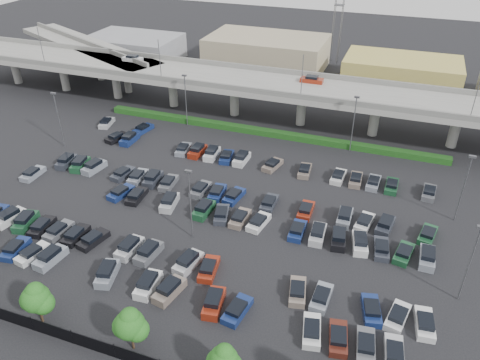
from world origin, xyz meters
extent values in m
plane|color=black|center=(0.00, 0.00, 0.00)|extent=(280.00, 280.00, 0.00)
cube|color=gray|center=(0.00, 32.00, 7.25)|extent=(150.00, 13.00, 1.10)
cube|color=#5F5F5A|center=(0.00, 25.75, 8.30)|extent=(150.00, 0.50, 1.00)
cube|color=#5F5F5A|center=(0.00, 38.25, 8.30)|extent=(150.00, 0.50, 1.00)
cylinder|color=gray|center=(-65.00, 32.00, 3.35)|extent=(1.80, 1.80, 6.70)
cube|color=#5F5F5A|center=(-65.00, 32.00, 6.50)|extent=(2.60, 9.75, 0.50)
cylinder|color=gray|center=(-51.00, 32.00, 3.35)|extent=(1.80, 1.80, 6.70)
cube|color=#5F5F5A|center=(-51.00, 32.00, 6.50)|extent=(2.60, 9.75, 0.50)
cylinder|color=gray|center=(-37.00, 32.00, 3.35)|extent=(1.80, 1.80, 6.70)
cube|color=#5F5F5A|center=(-37.00, 32.00, 6.50)|extent=(2.60, 9.75, 0.50)
cylinder|color=gray|center=(-23.00, 32.00, 3.35)|extent=(1.80, 1.80, 6.70)
cube|color=#5F5F5A|center=(-23.00, 32.00, 6.50)|extent=(2.60, 9.75, 0.50)
cylinder|color=gray|center=(-9.00, 32.00, 3.35)|extent=(1.80, 1.80, 6.70)
cube|color=#5F5F5A|center=(-9.00, 32.00, 6.50)|extent=(2.60, 9.75, 0.50)
cylinder|color=gray|center=(5.00, 32.00, 3.35)|extent=(1.80, 1.80, 6.70)
cube|color=#5F5F5A|center=(5.00, 32.00, 6.50)|extent=(2.60, 9.75, 0.50)
cylinder|color=gray|center=(19.00, 32.00, 3.35)|extent=(1.80, 1.80, 6.70)
cube|color=#5F5F5A|center=(19.00, 32.00, 6.50)|extent=(2.60, 9.75, 0.50)
cylinder|color=gray|center=(33.00, 32.00, 3.35)|extent=(1.80, 1.80, 6.70)
cube|color=#5F5F5A|center=(33.00, 32.00, 6.50)|extent=(2.60, 9.75, 0.50)
cube|color=silver|center=(-34.00, 35.00, 8.21)|extent=(4.40, 1.82, 0.82)
cube|color=black|center=(-34.00, 35.00, 8.84)|extent=(2.30, 1.60, 0.50)
cube|color=maroon|center=(6.00, 35.00, 8.21)|extent=(4.40, 1.82, 0.82)
cube|color=black|center=(6.00, 35.00, 8.84)|extent=(2.30, 1.60, 0.50)
cylinder|color=#54545A|center=(-50.00, 25.90, 11.80)|extent=(0.14, 0.14, 8.00)
cylinder|color=#54545A|center=(-22.00, 25.90, 11.80)|extent=(0.14, 0.14, 8.00)
cylinder|color=#54545A|center=(6.00, 25.90, 11.80)|extent=(0.14, 0.14, 8.00)
cylinder|color=#54545A|center=(34.00, 25.90, 11.80)|extent=(0.14, 0.14, 8.00)
cube|color=gray|center=(-52.00, 43.00, 7.25)|extent=(50.93, 30.13, 1.10)
cube|color=#5F5F5A|center=(-52.00, 43.00, 8.30)|extent=(47.34, 22.43, 1.00)
cylinder|color=gray|center=(-69.22, 51.03, 3.35)|extent=(1.60, 1.60, 6.70)
cylinder|color=gray|center=(-58.34, 45.96, 3.35)|extent=(1.60, 1.60, 6.70)
cylinder|color=gray|center=(-47.47, 40.89, 3.35)|extent=(1.60, 1.60, 6.70)
cylinder|color=gray|center=(-36.59, 35.82, 3.35)|extent=(1.60, 1.60, 6.70)
cube|color=#113B13|center=(0.00, 25.00, 0.55)|extent=(66.00, 1.60, 1.10)
cube|color=black|center=(0.00, -28.00, 0.90)|extent=(70.00, 0.06, 1.80)
cylinder|color=black|center=(-9.00, -28.00, 1.00)|extent=(0.10, 0.10, 2.00)
cylinder|color=black|center=(-4.00, -28.00, 1.00)|extent=(0.10, 0.10, 2.00)
cylinder|color=black|center=(1.00, -28.00, 1.00)|extent=(0.10, 0.10, 2.00)
cylinder|color=#332316|center=(-9.00, -26.67, 0.98)|extent=(0.26, 0.26, 1.96)
sphere|color=#195115|center=(-9.00, -26.67, 3.37)|extent=(3.04, 3.04, 3.04)
sphere|color=#195115|center=(-8.29, -26.57, 2.82)|extent=(2.39, 2.39, 2.39)
sphere|color=#195115|center=(-9.60, -26.75, 3.04)|extent=(2.39, 2.39, 2.39)
sphere|color=#195115|center=(-8.96, -26.55, 4.24)|extent=(2.06, 2.06, 2.06)
cylinder|color=#332316|center=(2.00, -26.39, 0.99)|extent=(0.26, 0.26, 1.97)
sphere|color=#195115|center=(2.00, -26.39, 3.39)|extent=(3.07, 3.07, 3.07)
sphere|color=#195115|center=(2.71, -26.29, 2.85)|extent=(2.41, 2.41, 2.41)
sphere|color=#195115|center=(1.40, -26.47, 3.07)|extent=(2.41, 2.41, 2.41)
sphere|color=#195115|center=(2.04, -26.27, 4.27)|extent=(2.08, 2.08, 2.08)
sphere|color=#195115|center=(12.00, -26.82, 3.09)|extent=(2.79, 2.79, 2.79)
sphere|color=#195115|center=(12.04, -26.70, 3.89)|extent=(1.89, 1.89, 1.89)
cube|color=navy|center=(-20.00, -18.50, 0.41)|extent=(2.39, 4.60, 0.82)
cube|color=black|center=(-20.00, -18.70, 1.04)|extent=(1.89, 2.49, 0.50)
cube|color=silver|center=(-17.25, -18.50, 0.41)|extent=(2.63, 4.67, 0.82)
cube|color=black|center=(-17.25, -18.70, 1.04)|extent=(2.01, 2.56, 0.50)
cube|color=gray|center=(-14.50, -18.50, 0.53)|extent=(2.26, 4.56, 1.05)
cube|color=black|center=(-14.50, -18.50, 1.34)|extent=(1.86, 2.75, 0.65)
cube|color=gray|center=(-6.25, -18.50, 0.53)|extent=(2.86, 4.72, 1.05)
cube|color=black|center=(-6.25, -18.50, 1.34)|extent=(2.20, 2.92, 0.65)
cube|color=silver|center=(-0.75, -18.50, 0.53)|extent=(2.10, 4.51, 1.05)
cube|color=black|center=(-0.75, -18.50, 1.34)|extent=(1.77, 2.70, 0.65)
cube|color=#77685D|center=(2.00, -18.50, 0.53)|extent=(2.61, 4.66, 1.05)
cube|color=black|center=(2.00, -18.50, 1.34)|extent=(2.06, 2.85, 0.65)
cube|color=maroon|center=(7.50, -18.50, 0.53)|extent=(2.47, 4.63, 1.05)
cube|color=black|center=(7.50, -18.50, 1.34)|extent=(1.98, 2.81, 0.65)
cube|color=navy|center=(10.25, -18.50, 0.41)|extent=(2.44, 4.62, 0.82)
cube|color=black|center=(10.25, -18.70, 1.04)|extent=(1.92, 2.51, 0.50)
cube|color=silver|center=(18.50, -18.50, 0.41)|extent=(2.64, 4.67, 0.82)
cube|color=black|center=(18.50, -18.70, 1.04)|extent=(2.02, 2.57, 0.50)
cube|color=#4F1D15|center=(21.25, -18.50, 0.41)|extent=(2.55, 4.65, 0.82)
cube|color=black|center=(21.25, -18.70, 1.04)|extent=(1.97, 2.54, 0.50)
cube|color=#54565C|center=(24.00, -18.50, 0.41)|extent=(2.35, 4.59, 0.82)
cube|color=black|center=(24.00, -18.70, 1.04)|extent=(1.87, 2.48, 0.50)
cube|color=#B3B4B8|center=(26.75, -18.50, 0.41)|extent=(2.29, 4.57, 0.82)
cube|color=black|center=(26.75, -18.70, 1.04)|extent=(1.84, 2.46, 0.50)
cube|color=silver|center=(-25.50, -13.50, 0.53)|extent=(2.56, 4.65, 1.05)
cube|color=black|center=(-25.50, -13.50, 1.34)|extent=(2.03, 2.84, 0.65)
cube|color=#1A492A|center=(-22.75, -13.50, 0.53)|extent=(2.69, 4.68, 1.05)
cube|color=black|center=(-22.75, -13.50, 1.34)|extent=(2.11, 2.88, 0.65)
cube|color=black|center=(-20.00, -13.50, 0.41)|extent=(2.28, 4.57, 0.82)
cube|color=black|center=(-20.00, -13.70, 1.04)|extent=(1.84, 2.46, 0.50)
cube|color=#54565C|center=(-17.25, -13.50, 0.41)|extent=(2.14, 4.52, 0.82)
cube|color=black|center=(-17.25, -13.70, 1.04)|extent=(1.77, 2.41, 0.50)
cube|color=black|center=(-14.50, -13.50, 0.41)|extent=(1.88, 4.43, 0.82)
cube|color=black|center=(-14.50, -13.70, 1.04)|extent=(1.63, 2.32, 0.50)
cube|color=black|center=(-11.75, -13.50, 0.41)|extent=(2.69, 4.68, 0.82)
cube|color=black|center=(-11.75, -13.70, 1.04)|extent=(2.04, 2.58, 0.50)
cube|color=#B3B4B8|center=(-6.25, -13.50, 0.53)|extent=(2.11, 4.51, 1.05)
cube|color=black|center=(-6.25, -13.50, 1.34)|extent=(1.77, 2.70, 0.65)
cube|color=#54565C|center=(-3.50, -13.50, 0.53)|extent=(2.19, 4.54, 1.05)
cube|color=black|center=(-3.50, -13.50, 1.34)|extent=(1.82, 2.73, 0.65)
cube|color=#B3B4B8|center=(2.00, -13.50, 0.53)|extent=(2.60, 4.66, 1.05)
cube|color=black|center=(2.00, -13.50, 1.34)|extent=(2.05, 2.85, 0.65)
cube|color=maroon|center=(4.75, -13.50, 0.41)|extent=(2.46, 4.62, 0.82)
cube|color=black|center=(4.75, -13.70, 1.04)|extent=(1.93, 2.51, 0.50)
cube|color=#77685D|center=(15.75, -13.50, 0.41)|extent=(2.65, 4.67, 0.82)
cube|color=black|center=(15.75, -13.70, 1.04)|extent=(2.02, 2.57, 0.50)
cube|color=gray|center=(18.50, -13.50, 0.41)|extent=(2.04, 4.49, 0.82)
cube|color=black|center=(18.50, -13.70, 1.04)|extent=(1.72, 2.38, 0.50)
cube|color=navy|center=(24.00, -13.50, 0.41)|extent=(2.77, 4.70, 0.82)
cube|color=black|center=(24.00, -13.69, 1.04)|extent=(2.08, 2.60, 0.50)
cube|color=silver|center=(26.75, -13.50, 0.41)|extent=(2.72, 4.69, 0.82)
cube|color=black|center=(26.75, -13.70, 1.04)|extent=(2.06, 2.59, 0.50)
cube|color=silver|center=(29.50, -13.50, 0.41)|extent=(2.32, 4.58, 0.82)
cube|color=black|center=(29.50, -13.70, 1.04)|extent=(1.86, 2.47, 0.50)
cube|color=gray|center=(-31.00, -2.50, 0.41)|extent=(1.94, 4.45, 0.82)
cube|color=black|center=(-31.00, -2.70, 1.04)|extent=(1.67, 2.34, 0.50)
cube|color=navy|center=(-14.50, -2.50, 0.41)|extent=(2.64, 4.67, 0.82)
cube|color=black|center=(-14.50, -2.70, 1.04)|extent=(2.02, 2.57, 0.50)
cube|color=black|center=(-11.75, -2.50, 0.41)|extent=(2.14, 4.52, 0.82)
cube|color=black|center=(-11.75, -2.70, 1.04)|extent=(1.77, 2.41, 0.50)
cube|color=#B3B4B8|center=(-6.25, -2.50, 0.53)|extent=(2.47, 4.63, 1.05)
cube|color=black|center=(-6.25, -2.50, 1.34)|extent=(1.98, 2.82, 0.65)
cube|color=#1A492A|center=(-0.75, -2.50, 0.53)|extent=(2.05, 4.49, 1.05)
cube|color=black|center=(-0.75, -2.50, 1.34)|extent=(1.74, 2.68, 0.65)
cube|color=#2C3039|center=(2.00, -2.50, 0.41)|extent=(2.89, 4.72, 0.82)
cube|color=black|center=(2.00, -2.69, 1.04)|extent=(2.14, 2.64, 0.50)
cube|color=#77685D|center=(4.75, -2.50, 0.41)|extent=(2.00, 4.47, 0.82)
cube|color=black|center=(4.75, -2.70, 1.04)|extent=(1.70, 2.37, 0.50)
cube|color=silver|center=(7.50, -2.50, 0.41)|extent=(2.52, 4.64, 0.82)
cube|color=black|center=(7.50, -2.70, 1.04)|extent=(1.96, 2.53, 0.50)
cube|color=navy|center=(13.00, -2.50, 0.41)|extent=(1.92, 4.44, 0.82)
cube|color=black|center=(13.00, -2.70, 1.04)|extent=(1.65, 2.33, 0.50)
cube|color=#B3B4B8|center=(15.75, -2.50, 0.53)|extent=(2.03, 4.48, 1.05)
cube|color=black|center=(15.75, -2.50, 1.34)|extent=(1.73, 2.68, 0.65)
cube|color=black|center=(18.50, -2.50, 0.53)|extent=(2.39, 4.60, 1.05)
cube|color=black|center=(18.50, -2.50, 1.34)|extent=(1.93, 2.79, 0.65)
cube|color=silver|center=(21.25, -2.50, 0.53)|extent=(2.65, 4.67, 1.05)
cube|color=black|center=(21.25, -2.50, 1.34)|extent=(2.08, 2.86, 0.65)
cube|color=#2C3039|center=(24.00, -2.50, 0.41)|extent=(2.37, 4.60, 0.82)
cube|color=black|center=(24.00, -2.70, 1.04)|extent=(1.88, 2.49, 0.50)
cube|color=#1A492A|center=(26.75, -2.50, 0.41)|extent=(2.64, 4.67, 0.82)
cube|color=black|center=(26.75, -2.70, 1.04)|extent=(2.02, 2.57, 0.50)
cube|color=gray|center=(29.50, -2.50, 0.53)|extent=(1.83, 4.40, 1.05)
cube|color=black|center=(29.50, -2.50, 1.34)|extent=(1.61, 2.60, 0.65)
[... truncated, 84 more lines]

